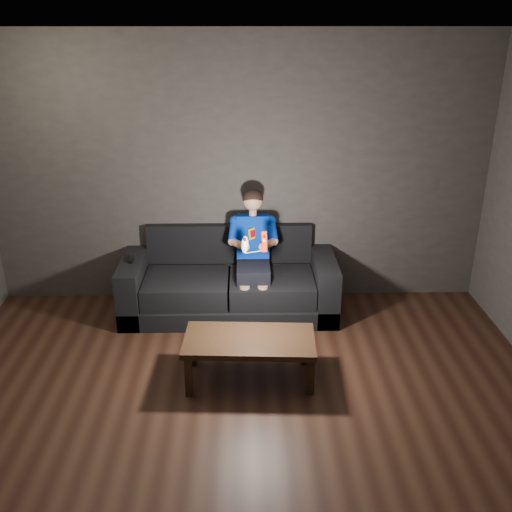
{
  "coord_description": "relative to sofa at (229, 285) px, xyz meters",
  "views": [
    {
      "loc": [
        0.05,
        -3.04,
        2.79
      ],
      "look_at": [
        0.15,
        1.55,
        0.85
      ],
      "focal_mm": 40.0,
      "sensor_mm": 36.0,
      "label": 1
    }
  ],
  "objects": [
    {
      "name": "floor",
      "position": [
        0.11,
        -2.18,
        -0.27
      ],
      "size": [
        5.0,
        5.0,
        0.0
      ],
      "primitive_type": "plane",
      "color": "black",
      "rests_on": "ground"
    },
    {
      "name": "back_wall",
      "position": [
        0.11,
        0.32,
        1.08
      ],
      "size": [
        5.0,
        0.04,
        2.7
      ],
      "primitive_type": "cube",
      "color": "#35312E",
      "rests_on": "ground"
    },
    {
      "name": "ceiling",
      "position": [
        0.11,
        -2.18,
        2.43
      ],
      "size": [
        5.0,
        5.0,
        0.02
      ],
      "primitive_type": "cube",
      "color": "silver",
      "rests_on": "back_wall"
    },
    {
      "name": "sofa",
      "position": [
        0.0,
        0.0,
        0.0
      ],
      "size": [
        2.12,
        0.92,
        0.82
      ],
      "color": "black",
      "rests_on": "floor"
    },
    {
      "name": "child",
      "position": [
        0.24,
        -0.05,
        0.46
      ],
      "size": [
        0.48,
        0.59,
        1.18
      ],
      "color": "black",
      "rests_on": "sofa"
    },
    {
      "name": "wii_remote_red",
      "position": [
        0.33,
        -0.51,
        0.67
      ],
      "size": [
        0.05,
        0.07,
        0.19
      ],
      "color": "red",
      "rests_on": "child"
    },
    {
      "name": "nunchuk_white",
      "position": [
        0.16,
        -0.5,
        0.64
      ],
      "size": [
        0.08,
        0.11,
        0.16
      ],
      "color": "silver",
      "rests_on": "child"
    },
    {
      "name": "wii_remote_black",
      "position": [
        -0.95,
        -0.08,
        0.33
      ],
      "size": [
        0.05,
        0.16,
        0.03
      ],
      "color": "black",
      "rests_on": "sofa"
    },
    {
      "name": "coffee_table",
      "position": [
        0.19,
        -1.24,
        0.07
      ],
      "size": [
        1.08,
        0.58,
        0.38
      ],
      "color": "black",
      "rests_on": "floor"
    }
  ]
}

